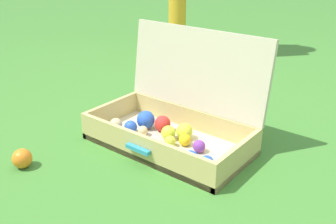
# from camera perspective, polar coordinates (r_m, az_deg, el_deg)

# --- Properties ---
(ground_plane) EXTENTS (16.00, 16.00, 0.00)m
(ground_plane) POSITION_cam_1_polar(r_m,az_deg,el_deg) (1.61, 4.44, -5.08)
(ground_plane) COLOR #3D7A2D
(open_suitcase) EXTENTS (0.67, 0.42, 0.46)m
(open_suitcase) POSITION_cam_1_polar(r_m,az_deg,el_deg) (1.60, 1.01, -1.10)
(open_suitcase) COLOR beige
(open_suitcase) RESTS_ON ground
(stray_ball_on_grass) EXTENTS (0.07, 0.07, 0.07)m
(stray_ball_on_grass) POSITION_cam_1_polar(r_m,az_deg,el_deg) (1.55, -20.73, -6.42)
(stray_ball_on_grass) COLOR orange
(stray_ball_on_grass) RESTS_ON ground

